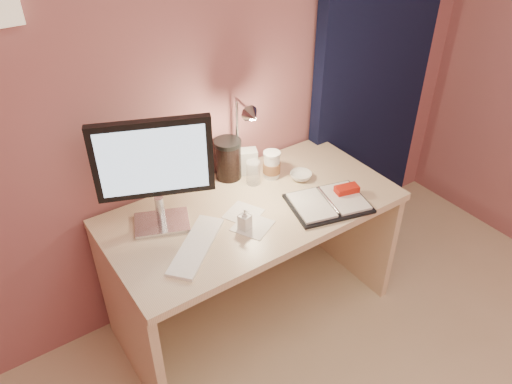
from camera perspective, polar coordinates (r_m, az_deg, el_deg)
room at (r=2.93m, az=12.13°, el=14.30°), size 3.50×3.50×3.50m
desk at (r=2.55m, az=-1.26°, el=-4.90°), size 1.40×0.70×0.73m
monitor at (r=2.11m, az=-11.53°, el=3.00°), size 0.47×0.25×0.53m
keyboard at (r=2.14m, az=-6.82°, el=-6.14°), size 0.38×0.34×0.02m
planner at (r=2.39m, az=8.44°, el=-1.08°), size 0.42×0.36×0.06m
paper_a at (r=2.24m, az=-0.39°, el=-3.88°), size 0.21×0.21×0.00m
paper_c at (r=2.31m, az=-1.44°, el=-2.49°), size 0.20×0.20×0.00m
coffee_cup at (r=2.53m, az=1.80°, el=3.06°), size 0.09×0.09×0.14m
clear_cup at (r=2.48m, az=-0.31°, el=2.24°), size 0.07×0.07×0.12m
bowl at (r=2.55m, az=5.14°, el=1.85°), size 0.12×0.12×0.03m
lotion_bottle at (r=2.20m, az=-1.29°, el=-3.09°), size 0.06×0.06×0.11m
dark_jar at (r=2.52m, az=-3.20°, el=3.57°), size 0.13×0.13×0.19m
product_box at (r=2.57m, az=-0.89°, el=3.52°), size 0.11×0.10×0.13m
desk_lamp at (r=2.40m, az=-0.42°, el=6.86°), size 0.12×0.27×0.44m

